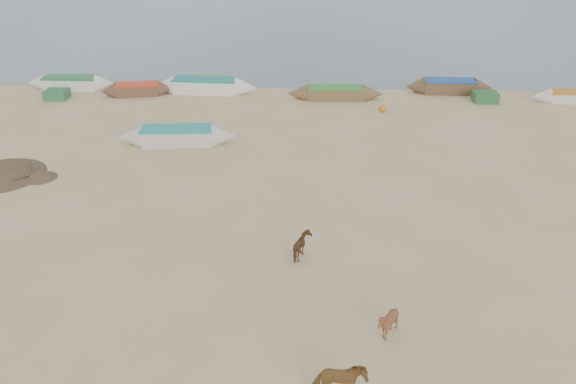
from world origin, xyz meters
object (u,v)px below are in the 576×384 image
object	(u,v)px
cow_adult	(340,382)
near_canoe	(177,136)
calf_front	(388,323)
calf_right	(303,247)

from	to	relation	value
cow_adult	near_canoe	distance (m)	18.70
cow_adult	calf_front	xyz separation A→B (m)	(1.49, 2.39, -0.07)
calf_front	near_canoe	distance (m)	17.31
calf_front	calf_right	bearing A→B (deg)	-160.72
calf_front	cow_adult	bearing A→B (deg)	-44.47
calf_front	calf_right	distance (m)	4.74
cow_adult	near_canoe	size ratio (longest dim) A/B	0.21
calf_front	near_canoe	xyz separation A→B (m)	(-9.29, 14.61, -0.03)
calf_right	cow_adult	bearing A→B (deg)	179.97
cow_adult	calf_front	world-z (taller)	cow_adult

